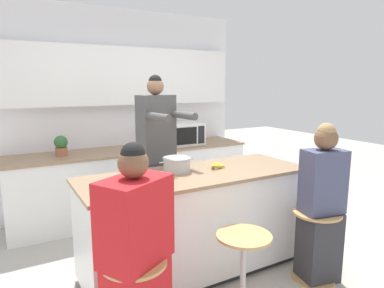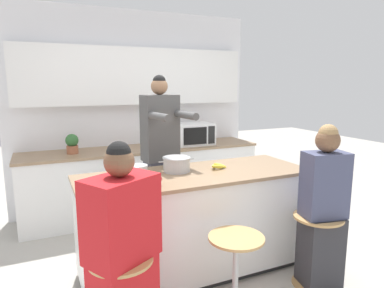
% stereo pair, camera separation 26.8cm
% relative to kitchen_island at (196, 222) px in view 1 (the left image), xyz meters
% --- Properties ---
extents(ground_plane, '(16.00, 16.00, 0.00)m').
position_rel_kitchen_island_xyz_m(ground_plane, '(0.00, 0.00, -0.47)').
color(ground_plane, '#B2ADA3').
extents(wall_back, '(3.36, 0.22, 2.70)m').
position_rel_kitchen_island_xyz_m(wall_back, '(0.00, 1.94, 1.07)').
color(wall_back, white).
rests_on(wall_back, ground_plane).
extents(back_counter, '(3.12, 0.68, 0.89)m').
position_rel_kitchen_island_xyz_m(back_counter, '(0.00, 1.62, -0.03)').
color(back_counter, white).
rests_on(back_counter, ground_plane).
extents(kitchen_island, '(2.10, 0.78, 0.94)m').
position_rel_kitchen_island_xyz_m(kitchen_island, '(0.00, 0.00, 0.00)').
color(kitchen_island, black).
rests_on(kitchen_island, ground_plane).
extents(bar_stool_center, '(0.41, 0.41, 0.63)m').
position_rel_kitchen_island_xyz_m(bar_stool_center, '(0.00, -0.70, -0.11)').
color(bar_stool_center, tan).
rests_on(bar_stool_center, ground_plane).
extents(bar_stool_rightmost, '(0.41, 0.41, 0.63)m').
position_rel_kitchen_island_xyz_m(bar_stool_rightmost, '(0.84, -0.65, -0.11)').
color(bar_stool_rightmost, tan).
rests_on(bar_stool_rightmost, ground_plane).
extents(person_cooking, '(0.42, 0.63, 1.81)m').
position_rel_kitchen_island_xyz_m(person_cooking, '(-0.12, 0.61, 0.43)').
color(person_cooking, '#383842').
rests_on(person_cooking, ground_plane).
extents(person_wrapped_blanket, '(0.52, 0.46, 1.39)m').
position_rel_kitchen_island_xyz_m(person_wrapped_blanket, '(-0.83, -0.67, 0.18)').
color(person_wrapped_blanket, red).
rests_on(person_wrapped_blanket, ground_plane).
extents(person_seated_near, '(0.39, 0.32, 1.41)m').
position_rel_kitchen_island_xyz_m(person_seated_near, '(0.87, -0.67, 0.18)').
color(person_seated_near, '#333338').
rests_on(person_seated_near, ground_plane).
extents(cooking_pot, '(0.34, 0.26, 0.13)m').
position_rel_kitchen_island_xyz_m(cooking_pot, '(-0.14, 0.12, 0.53)').
color(cooking_pot, '#B7BABC').
rests_on(cooking_pot, kitchen_island).
extents(fruit_bowl, '(0.19, 0.19, 0.07)m').
position_rel_kitchen_island_xyz_m(fruit_bowl, '(-0.47, 0.23, 0.50)').
color(fruit_bowl, '#B7BABC').
rests_on(fruit_bowl, kitchen_island).
extents(coffee_cup_near, '(0.11, 0.08, 0.10)m').
position_rel_kitchen_island_xyz_m(coffee_cup_near, '(-0.47, -0.24, 0.51)').
color(coffee_cup_near, '#DB4C51').
rests_on(coffee_cup_near, kitchen_island).
extents(coffee_cup_far, '(0.10, 0.07, 0.10)m').
position_rel_kitchen_island_xyz_m(coffee_cup_far, '(-0.81, -0.24, 0.51)').
color(coffee_cup_far, '#DB4C51').
rests_on(coffee_cup_far, kitchen_island).
extents(banana_bunch, '(0.18, 0.13, 0.06)m').
position_rel_kitchen_island_xyz_m(banana_bunch, '(0.25, 0.05, 0.49)').
color(banana_bunch, yellow).
rests_on(banana_bunch, kitchen_island).
extents(microwave, '(0.54, 0.39, 0.30)m').
position_rel_kitchen_island_xyz_m(microwave, '(0.70, 1.58, 0.56)').
color(microwave, white).
rests_on(microwave, back_counter).
extents(potted_plant, '(0.15, 0.15, 0.24)m').
position_rel_kitchen_island_xyz_m(potted_plant, '(-0.89, 1.62, 0.54)').
color(potted_plant, '#A86042').
rests_on(potted_plant, back_counter).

